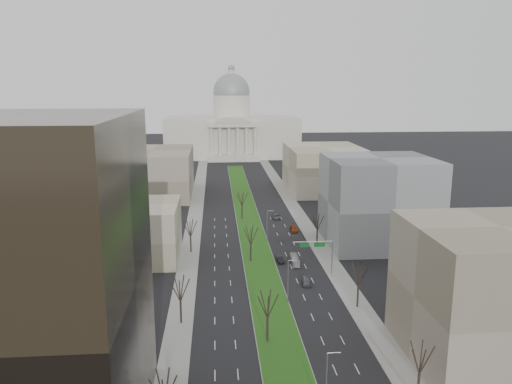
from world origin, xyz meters
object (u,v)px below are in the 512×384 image
car_black (280,259)px  box_van (295,260)px  car_grey_far (276,216)px  car_grey_near (306,281)px  car_red (294,229)px

car_black → box_van: size_ratio=0.57×
car_grey_far → car_black: bearing=-90.2°
car_black → car_grey_far: 41.36m
box_van → car_grey_near: bearing=-85.5°
car_black → car_grey_near: bearing=-81.0°
car_grey_near → box_van: bearing=97.0°
car_red → car_grey_near: bearing=-93.0°
car_black → car_grey_far: (4.14, 41.15, 0.02)m
car_black → car_red: car_red is taller
car_grey_near → car_black: 15.03m
car_red → car_grey_far: (-3.58, 14.98, -0.04)m
box_van → car_red: bearing=83.7°
car_grey_near → car_red: car_grey_near is taller
car_black → car_red: (7.71, 26.17, 0.06)m
car_grey_far → car_grey_near: bearing=-84.6°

